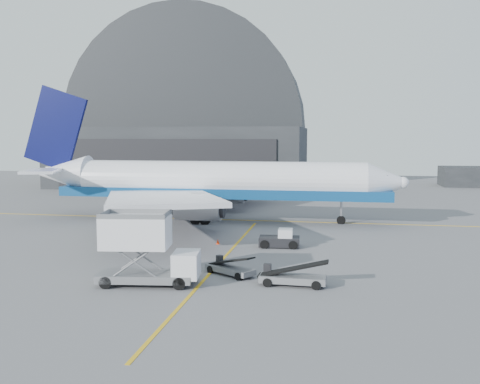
% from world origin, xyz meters
% --- Properties ---
extents(ground, '(200.00, 200.00, 0.00)m').
position_xyz_m(ground, '(0.00, 0.00, 0.00)').
color(ground, '#565659').
rests_on(ground, ground).
extents(taxi_lines, '(80.00, 42.12, 0.02)m').
position_xyz_m(taxi_lines, '(0.00, 12.67, 0.01)').
color(taxi_lines, gold).
rests_on(taxi_lines, ground).
extents(hangar, '(50.00, 28.30, 28.00)m').
position_xyz_m(hangar, '(-22.00, 64.95, 9.54)').
color(hangar, black).
rests_on(hangar, ground).
extents(distant_bldg_a, '(14.00, 8.00, 4.00)m').
position_xyz_m(distant_bldg_a, '(38.00, 72.00, 0.00)').
color(distant_bldg_a, black).
rests_on(distant_bldg_a, ground).
extents(airliner, '(47.87, 46.42, 16.80)m').
position_xyz_m(airliner, '(-6.29, 19.24, 4.70)').
color(airliner, white).
rests_on(airliner, ground).
extents(catering_truck, '(7.24, 3.42, 4.80)m').
position_xyz_m(catering_truck, '(-3.75, -9.30, 2.43)').
color(catering_truck, slate).
rests_on(catering_truck, ground).
extents(pushback_tug, '(3.83, 2.37, 1.72)m').
position_xyz_m(pushback_tug, '(4.27, 5.06, 0.65)').
color(pushback_tug, black).
rests_on(pushback_tug, ground).
extents(belt_loader_a, '(4.89, 1.86, 1.85)m').
position_xyz_m(belt_loader_a, '(6.33, -7.73, 0.57)').
color(belt_loader_a, slate).
rests_on(belt_loader_a, ground).
extents(belt_loader_b, '(4.12, 3.38, 1.64)m').
position_xyz_m(belt_loader_b, '(1.54, -5.67, 0.51)').
color(belt_loader_b, slate).
rests_on(belt_loader_b, ground).
extents(traffic_cone, '(0.34, 0.34, 0.49)m').
position_xyz_m(traffic_cone, '(-1.75, 5.23, 0.23)').
color(traffic_cone, red).
rests_on(traffic_cone, ground).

